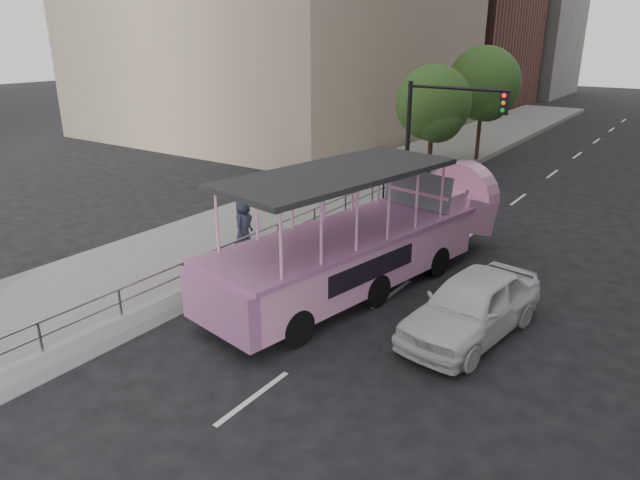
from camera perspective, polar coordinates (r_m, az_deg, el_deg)
ground at (r=13.99m, az=-4.38°, el=-10.19°), size 160.00×160.00×0.00m
sidewalk at (r=24.54m, az=-0.16°, el=3.72°), size 5.50×80.00×0.30m
kerb_wall at (r=16.99m, az=-8.38°, el=-2.89°), size 0.24×30.00×0.36m
guardrail at (r=16.75m, az=-8.49°, el=-0.80°), size 0.07×22.00×0.71m
duck_boat at (r=16.80m, az=5.26°, el=0.15°), size 4.45×11.19×3.62m
car at (r=14.42m, az=14.94°, el=-6.33°), size 2.49×4.86×1.58m
pedestrian_far at (r=18.56m, az=-7.68°, el=1.51°), size 0.82×1.02×1.80m
parking_sign at (r=22.55m, az=6.42°, el=6.18°), size 0.18×0.59×2.68m
traffic_signal at (r=24.02m, az=11.45°, el=11.16°), size 4.20×0.32×5.20m
street_tree_near at (r=27.73m, az=11.36°, el=12.97°), size 3.52×3.52×5.72m
street_tree_far at (r=33.17m, az=16.11°, el=14.54°), size 3.97×3.97×6.45m
midrise_stone_b at (r=77.11m, az=18.10°, el=21.29°), size 16.00×14.00×20.00m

